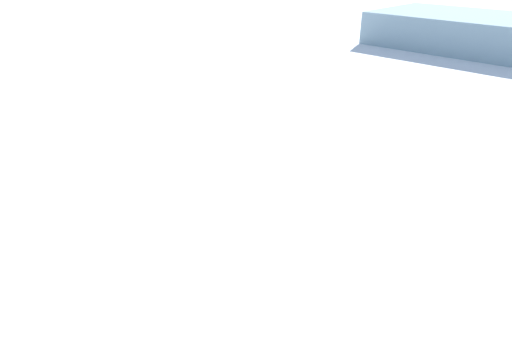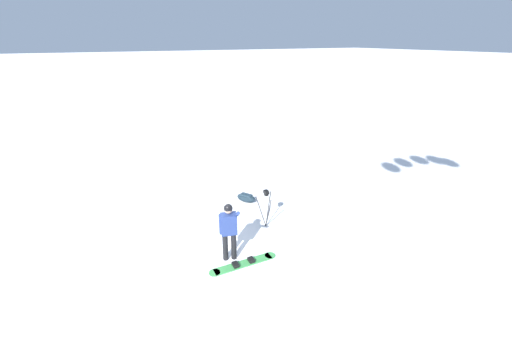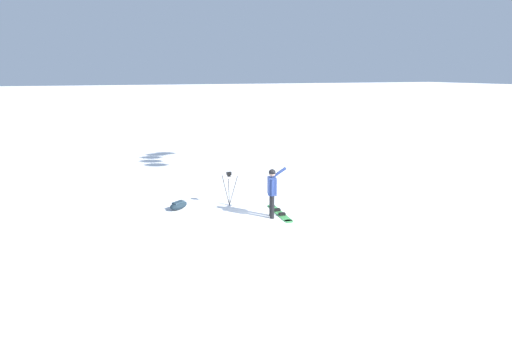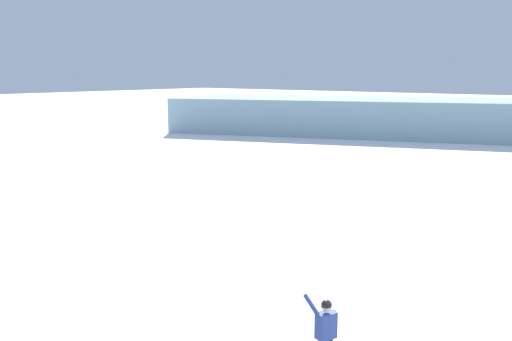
{
  "view_description": "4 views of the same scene",
  "coord_description": "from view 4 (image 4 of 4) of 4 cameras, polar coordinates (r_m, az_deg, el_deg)",
  "views": [
    {
      "loc": [
        -4.25,
        -5.41,
        10.07
      ],
      "look_at": [
        -0.13,
        3.44,
        5.18
      ],
      "focal_mm": 31.48,
      "sensor_mm": 36.0,
      "label": 1
    },
    {
      "loc": [
        2.33,
        7.31,
        5.39
      ],
      "look_at": [
        -0.81,
        1.47,
        2.7
      ],
      "focal_mm": 22.95,
      "sensor_mm": 36.0,
      "label": 2
    },
    {
      "loc": [
        10.84,
        -4.08,
        4.58
      ],
      "look_at": [
        -1.16,
        0.45,
        1.42
      ],
      "focal_mm": 27.95,
      "sensor_mm": 36.0,
      "label": 3
    },
    {
      "loc": [
        -9.6,
        -4.79,
        6.15
      ],
      "look_at": [
        -0.44,
        2.55,
        4.07
      ],
      "focal_mm": 38.97,
      "sensor_mm": 36.0,
      "label": 4
    }
  ],
  "objects": [
    {
      "name": "snowboarder",
      "position": [
        11.89,
        7.16,
        -15.85
      ],
      "size": [
        0.46,
        0.71,
        1.63
      ],
      "color": "black",
      "rests_on": "ground_plane"
    },
    {
      "name": "distant_ridge",
      "position": [
        57.56,
        16.92,
        5.26
      ],
      "size": [
        29.49,
        51.13,
        3.52
      ],
      "color": "#93B0B9",
      "rests_on": "ground_plane"
    }
  ]
}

